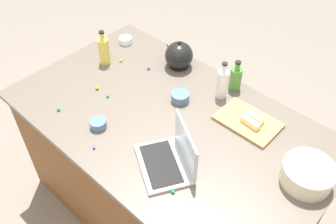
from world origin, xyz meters
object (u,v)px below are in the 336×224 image
Objects in this scene: bottle_vinegar at (222,83)px; ramekin_small at (98,124)px; butter_stick_left at (254,118)px; butter_stick_right at (250,123)px; mixing_bowl_large at (308,174)px; laptop at (170,158)px; kettle at (179,56)px; cutting_board at (248,122)px; ramekin_wide at (126,40)px; bottle_oil at (104,50)px; bottle_olive at (236,78)px; ramekin_medium at (180,97)px.

ramekin_small is (0.33, 0.65, -0.07)m from bottle_vinegar.
butter_stick_right is (-0.01, 0.05, 0.00)m from butter_stick_left.
laptop is at bearing 33.71° from mixing_bowl_large.
mixing_bowl_large is 1.16× the size of kettle.
laptop reaches higher than cutting_board.
ramekin_wide is (1.09, -0.05, -0.01)m from butter_stick_left.
bottle_oil is 0.70× the size of cutting_board.
bottle_oil is 0.80m from bottle_vinegar.
ramekin_wide reaches higher than cutting_board.
bottle_olive reaches higher than ramekin_wide.
laptop is at bearing -170.33° from ramekin_small.
bottle_olive is 1.79× the size of butter_stick_right.
ramekin_small and ramekin_wide have the same top height.
laptop is at bearing 128.77° from kettle.
ramekin_small is at bearing 9.67° from laptop.
cutting_board is (-1.00, -0.17, -0.08)m from bottle_oil.
kettle is at bearing -13.15° from butter_stick_right.
mixing_bowl_large is at bearing 161.65° from bottle_vinegar.
bottle_oil is 0.85m from bottle_olive.
butter_stick_right is (0.39, -0.12, -0.02)m from mixing_bowl_large.
bottle_vinegar is (-0.76, -0.25, 0.00)m from bottle_oil.
ramekin_wide is at bearing -2.85° from butter_stick_left.
butter_stick_left is at bearing -104.79° from laptop.
cutting_board is (-0.23, 0.19, -0.07)m from bottle_olive.
ramekin_wide is at bearing -73.90° from bottle_oil.
laptop is 0.51m from cutting_board.
bottle_oil is 2.63× the size of ramekin_wide.
ramekin_small is at bearing 45.04° from cutting_board.
mixing_bowl_large is 1.03× the size of bottle_vinegar.
mixing_bowl_large is 2.75× the size of ramekin_small.
kettle is (1.04, -0.27, 0.02)m from mixing_bowl_large.
bottle_vinegar is 0.83m from ramekin_wide.
bottle_oil is at bearing 9.59° from cutting_board.
mixing_bowl_large is 0.72m from bottle_olive.
bottle_olive is (0.11, -0.69, 0.03)m from laptop.
bottle_oil reaches higher than butter_stick_right.
mixing_bowl_large is at bearing 152.73° from bottle_olive.
ramekin_wide is (1.10, -0.10, -0.01)m from butter_stick_right.
bottle_olive is 0.59× the size of cutting_board.
cutting_board is at bearing -103.41° from laptop.
ramekin_small is at bearing 136.22° from bottle_oil.
bottle_oil is 1.04m from butter_stick_right.
butter_stick_left is 1.22× the size of ramekin_small.
bottle_olive is (-0.77, -0.36, -0.01)m from bottle_oil.
ramekin_small is 0.85× the size of ramekin_medium.
mixing_bowl_large is 1.42m from bottle_oil.
bottle_vinegar is at bearing -161.98° from bottle_oil.
butter_stick_left is at bearing 168.18° from bottle_vinegar.
bottle_vinegar is 0.27m from butter_stick_left.
bottle_vinegar is 0.74m from ramekin_small.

